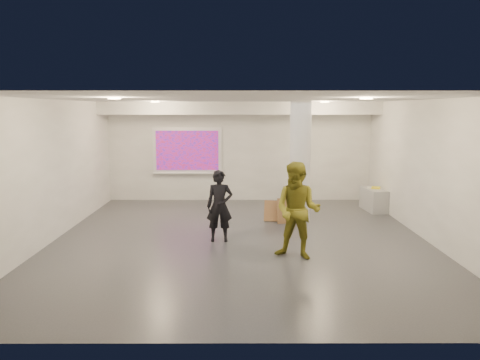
{
  "coord_description": "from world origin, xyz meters",
  "views": [
    {
      "loc": [
        -0.03,
        -9.77,
        2.8
      ],
      "look_at": [
        0.0,
        0.4,
        1.25
      ],
      "focal_mm": 35.0,
      "sensor_mm": 36.0,
      "label": 1
    }
  ],
  "objects_px": {
    "column": "(300,162)",
    "projection_screen": "(187,151)",
    "credenza": "(374,200)",
    "man": "(298,211)",
    "woman": "(220,206)"
  },
  "relations": [
    {
      "from": "column",
      "to": "projection_screen",
      "type": "distance_m",
      "value": 4.08
    },
    {
      "from": "credenza",
      "to": "man",
      "type": "bearing_deg",
      "value": -128.24
    },
    {
      "from": "projection_screen",
      "to": "credenza",
      "type": "distance_m",
      "value": 5.66
    },
    {
      "from": "man",
      "to": "credenza",
      "type": "bearing_deg",
      "value": 80.48
    },
    {
      "from": "credenza",
      "to": "man",
      "type": "relative_size",
      "value": 0.58
    },
    {
      "from": "credenza",
      "to": "projection_screen",
      "type": "bearing_deg",
      "value": 158.36
    },
    {
      "from": "projection_screen",
      "to": "man",
      "type": "relative_size",
      "value": 1.15
    },
    {
      "from": "credenza",
      "to": "woman",
      "type": "bearing_deg",
      "value": -149.98
    },
    {
      "from": "man",
      "to": "projection_screen",
      "type": "bearing_deg",
      "value": 138.06
    },
    {
      "from": "projection_screen",
      "to": "woman",
      "type": "height_order",
      "value": "projection_screen"
    },
    {
      "from": "column",
      "to": "woman",
      "type": "xyz_separation_m",
      "value": [
        -1.93,
        -1.86,
        -0.74
      ]
    },
    {
      "from": "column",
      "to": "woman",
      "type": "relative_size",
      "value": 1.97
    },
    {
      "from": "column",
      "to": "woman",
      "type": "height_order",
      "value": "column"
    },
    {
      "from": "column",
      "to": "man",
      "type": "relative_size",
      "value": 1.64
    },
    {
      "from": "column",
      "to": "woman",
      "type": "bearing_deg",
      "value": -136.18
    }
  ]
}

